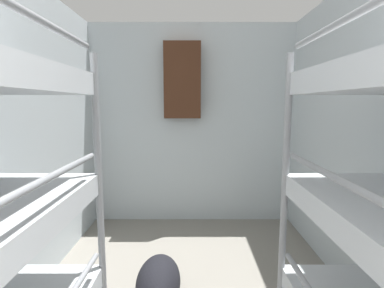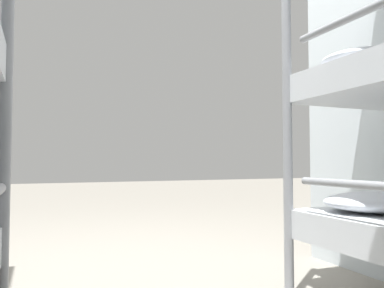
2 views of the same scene
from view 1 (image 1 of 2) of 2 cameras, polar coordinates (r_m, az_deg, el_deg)
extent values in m
cube|color=silver|center=(3.80, -0.12, 3.68)|extent=(2.64, 0.06, 2.48)
cylinder|color=gray|center=(2.05, -17.25, -9.70)|extent=(0.04, 0.04, 1.81)
cylinder|color=gray|center=(1.18, -30.82, -8.51)|extent=(0.03, 1.57, 0.03)
cylinder|color=gray|center=(2.05, 17.13, -9.67)|extent=(0.04, 0.04, 1.81)
cylinder|color=gray|center=(1.18, 30.83, -8.45)|extent=(0.03, 1.57, 0.03)
ellipsoid|color=black|center=(2.51, -6.48, -24.70)|extent=(0.33, 0.59, 0.33)
cube|color=#472819|center=(3.65, -1.98, 12.01)|extent=(0.44, 0.12, 0.90)
camera|label=2|loc=(1.82, 16.80, -20.69)|focal=35.00mm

